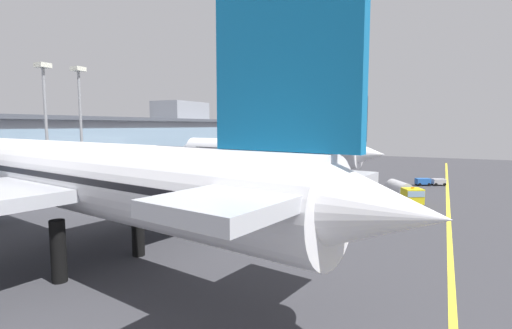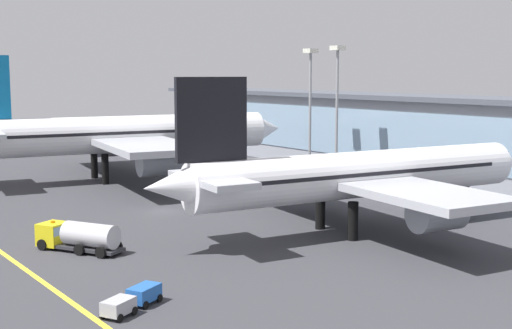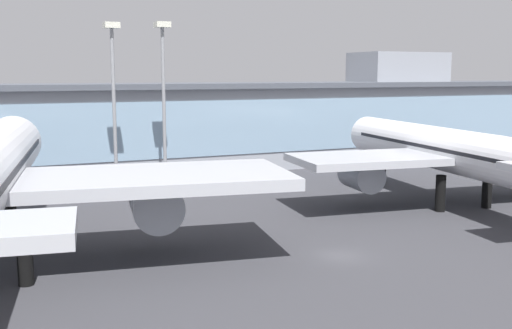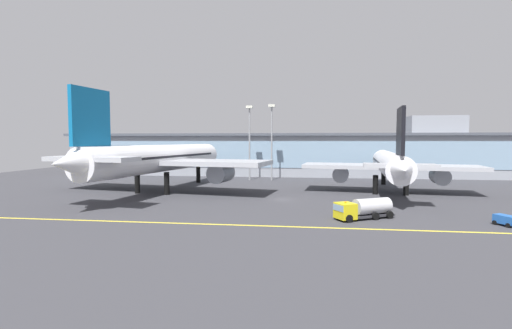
{
  "view_description": "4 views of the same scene",
  "coord_description": "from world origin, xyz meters",
  "px_view_note": "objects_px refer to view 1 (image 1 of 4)",
  "views": [
    {
      "loc": [
        -49.05,
        -21.01,
        11.68
      ],
      "look_at": [
        0.68,
        3.78,
        5.9
      ],
      "focal_mm": 26.46,
      "sensor_mm": 36.0,
      "label": 1
    },
    {
      "loc": [
        76.34,
        -40.37,
        17.2
      ],
      "look_at": [
        3.5,
        11.97,
        5.38
      ],
      "focal_mm": 49.08,
      "sensor_mm": 36.0,
      "label": 2
    },
    {
      "loc": [
        -26.7,
        -42.04,
        14.96
      ],
      "look_at": [
        -4.09,
        7.96,
        6.83
      ],
      "focal_mm": 43.16,
      "sensor_mm": 36.0,
      "label": 3
    },
    {
      "loc": [
        4.11,
        -69.62,
        11.25
      ],
      "look_at": [
        -6.38,
        9.23,
        6.07
      ],
      "focal_mm": 25.84,
      "sensor_mm": 36.0,
      "label": 4
    }
  ],
  "objects_px": {
    "baggage_tug_near": "(430,181)",
    "apron_light_mast_west": "(45,110)",
    "airliner_near_left": "(77,178)",
    "airliner_near_right": "(266,152)",
    "fuel_tanker_truck": "(404,192)",
    "apron_light_mast_centre": "(80,110)"
  },
  "relations": [
    {
      "from": "airliner_near_left",
      "to": "apron_light_mast_centre",
      "type": "relative_size",
      "value": 2.73
    },
    {
      "from": "apron_light_mast_west",
      "to": "fuel_tanker_truck",
      "type": "bearing_deg",
      "value": -64.22
    },
    {
      "from": "fuel_tanker_truck",
      "to": "apron_light_mast_west",
      "type": "relative_size",
      "value": 0.43
    },
    {
      "from": "airliner_near_right",
      "to": "airliner_near_left",
      "type": "bearing_deg",
      "value": 103.12
    },
    {
      "from": "airliner_near_left",
      "to": "fuel_tanker_truck",
      "type": "height_order",
      "value": "airliner_near_left"
    },
    {
      "from": "airliner_near_left",
      "to": "airliner_near_right",
      "type": "relative_size",
      "value": 1.19
    },
    {
      "from": "fuel_tanker_truck",
      "to": "apron_light_mast_centre",
      "type": "distance_m",
      "value": 54.15
    },
    {
      "from": "airliner_near_right",
      "to": "baggage_tug_near",
      "type": "height_order",
      "value": "airliner_near_right"
    },
    {
      "from": "airliner_near_left",
      "to": "fuel_tanker_truck",
      "type": "relative_size",
      "value": 6.4
    },
    {
      "from": "fuel_tanker_truck",
      "to": "baggage_tug_near",
      "type": "distance_m",
      "value": 19.0
    },
    {
      "from": "airliner_near_left",
      "to": "apron_light_mast_west",
      "type": "height_order",
      "value": "apron_light_mast_west"
    },
    {
      "from": "airliner_near_right",
      "to": "fuel_tanker_truck",
      "type": "distance_m",
      "value": 30.06
    },
    {
      "from": "airliner_near_left",
      "to": "airliner_near_right",
      "type": "bearing_deg",
      "value": -74.82
    },
    {
      "from": "airliner_near_left",
      "to": "airliner_near_right",
      "type": "xyz_separation_m",
      "value": [
        49.41,
        5.1,
        -1.08
      ]
    },
    {
      "from": "baggage_tug_near",
      "to": "apron_light_mast_centre",
      "type": "distance_m",
      "value": 65.42
    },
    {
      "from": "airliner_near_right",
      "to": "apron_light_mast_west",
      "type": "relative_size",
      "value": 2.32
    },
    {
      "from": "fuel_tanker_truck",
      "to": "airliner_near_right",
      "type": "bearing_deg",
      "value": -138.31
    },
    {
      "from": "apron_light_mast_west",
      "to": "airliner_near_left",
      "type": "bearing_deg",
      "value": -120.65
    },
    {
      "from": "airliner_near_left",
      "to": "fuel_tanker_truck",
      "type": "distance_m",
      "value": 46.13
    },
    {
      "from": "baggage_tug_near",
      "to": "apron_light_mast_west",
      "type": "bearing_deg",
      "value": 11.09
    },
    {
      "from": "apron_light_mast_west",
      "to": "apron_light_mast_centre",
      "type": "distance_m",
      "value": 6.31
    },
    {
      "from": "airliner_near_left",
      "to": "baggage_tug_near",
      "type": "relative_size",
      "value": 10.28
    }
  ]
}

